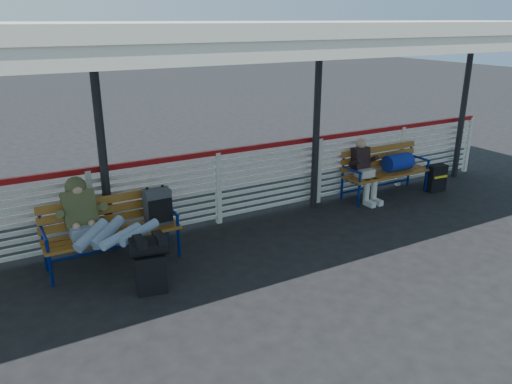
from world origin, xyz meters
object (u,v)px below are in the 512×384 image
bench_left (128,218)px  suitcase_side (436,178)px  bench_right (390,165)px  companion_person (364,170)px  traveler_man (105,228)px  luggage_stack (150,262)px

bench_left → suitcase_side: 6.02m
bench_right → companion_person: bearing=-177.5°
bench_left → bench_right: 5.09m
traveler_man → suitcase_side: traveler_man is taller
traveler_man → suitcase_side: (6.40, 0.28, -0.41)m
companion_person → suitcase_side: bearing=-9.9°
bench_left → luggage_stack: bearing=-92.4°
bench_right → traveler_man: 5.50m
luggage_stack → companion_person: size_ratio=0.66×
luggage_stack → suitcase_side: size_ratio=1.43×
luggage_stack → bench_right: bench_right is taller
companion_person → bench_left: bearing=-177.1°
companion_person → traveler_man: bearing=-173.3°
bench_right → suitcase_side: bearing=-18.3°
bench_right → companion_person: companion_person is taller
bench_right → suitcase_side: (0.93, -0.31, -0.32)m
luggage_stack → bench_left: 1.05m
companion_person → suitcase_side: size_ratio=2.18×
luggage_stack → bench_right: bearing=24.6°
luggage_stack → companion_person: (4.46, 1.25, 0.19)m
suitcase_side → luggage_stack: bearing=-167.0°
luggage_stack → traveler_man: bearing=127.3°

